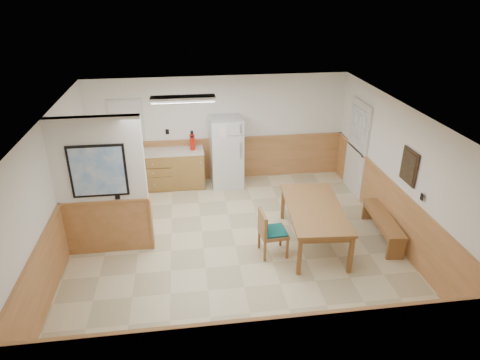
{
  "coord_description": "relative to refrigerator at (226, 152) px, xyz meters",
  "views": [
    {
      "loc": [
        -0.81,
        -6.54,
        4.48
      ],
      "look_at": [
        0.14,
        0.4,
        1.15
      ],
      "focal_mm": 32.0,
      "sensor_mm": 36.0,
      "label": 1
    }
  ],
  "objects": [
    {
      "name": "ground",
      "position": [
        -0.13,
        -2.63,
        -0.82
      ],
      "size": [
        6.0,
        6.0,
        0.0
      ],
      "primitive_type": "plane",
      "color": "beige",
      "rests_on": "ground"
    },
    {
      "name": "ceiling",
      "position": [
        -0.13,
        -2.63,
        1.68
      ],
      "size": [
        6.0,
        6.0,
        0.02
      ],
      "primitive_type": "cube",
      "color": "white",
      "rests_on": "back_wall"
    },
    {
      "name": "back_wall",
      "position": [
        -0.13,
        0.37,
        0.43
      ],
      "size": [
        6.0,
        0.02,
        2.5
      ],
      "primitive_type": "cube",
      "color": "white",
      "rests_on": "ground"
    },
    {
      "name": "right_wall",
      "position": [
        2.87,
        -2.63,
        0.43
      ],
      "size": [
        0.02,
        6.0,
        2.5
      ],
      "primitive_type": "cube",
      "color": "white",
      "rests_on": "ground"
    },
    {
      "name": "left_wall",
      "position": [
        -3.13,
        -2.63,
        0.43
      ],
      "size": [
        0.02,
        6.0,
        2.5
      ],
      "primitive_type": "cube",
      "color": "white",
      "rests_on": "ground"
    },
    {
      "name": "wainscot_back",
      "position": [
        -0.13,
        0.35,
        -0.32
      ],
      "size": [
        6.0,
        0.04,
        1.0
      ],
      "primitive_type": "cube",
      "color": "#C7824F",
      "rests_on": "ground"
    },
    {
      "name": "wainscot_right",
      "position": [
        2.85,
        -2.63,
        -0.32
      ],
      "size": [
        0.04,
        6.0,
        1.0
      ],
      "primitive_type": "cube",
      "color": "#C7824F",
      "rests_on": "ground"
    },
    {
      "name": "wainscot_left",
      "position": [
        -3.11,
        -2.63,
        -0.32
      ],
      "size": [
        0.04,
        6.0,
        1.0
      ],
      "primitive_type": "cube",
      "color": "#C7824F",
      "rests_on": "ground"
    },
    {
      "name": "partition_wall",
      "position": [
        -2.38,
        -2.43,
        0.42
      ],
      "size": [
        1.5,
        0.2,
        2.5
      ],
      "color": "white",
      "rests_on": "ground"
    },
    {
      "name": "kitchen_counter",
      "position": [
        -1.33,
        0.05,
        -0.35
      ],
      "size": [
        2.2,
        0.61,
        1.0
      ],
      "color": "olive",
      "rests_on": "ground"
    },
    {
      "name": "exterior_door",
      "position": [
        2.84,
        -0.73,
        0.24
      ],
      "size": [
        0.07,
        1.02,
        2.15
      ],
      "color": "silver",
      "rests_on": "ground"
    },
    {
      "name": "kitchen_window",
      "position": [
        -2.23,
        0.35,
        0.73
      ],
      "size": [
        0.8,
        0.04,
        1.0
      ],
      "color": "silver",
      "rests_on": "back_wall"
    },
    {
      "name": "wall_painting",
      "position": [
        2.84,
        -2.93,
        0.73
      ],
      "size": [
        0.04,
        0.5,
        0.6
      ],
      "color": "#322214",
      "rests_on": "right_wall"
    },
    {
      "name": "fluorescent_fixture",
      "position": [
        -0.93,
        -1.33,
        1.63
      ],
      "size": [
        1.2,
        0.3,
        0.09
      ],
      "color": "silver",
      "rests_on": "ceiling"
    },
    {
      "name": "refrigerator",
      "position": [
        0.0,
        0.0,
        0.0
      ],
      "size": [
        0.75,
        0.73,
        1.63
      ],
      "rotation": [
        0.0,
        0.0,
        0.04
      ],
      "color": "silver",
      "rests_on": "ground"
    },
    {
      "name": "dining_table",
      "position": [
        1.31,
        -2.71,
        -0.15
      ],
      "size": [
        1.13,
        2.02,
        0.75
      ],
      "rotation": [
        0.0,
        0.0,
        -0.08
      ],
      "color": "brown",
      "rests_on": "ground"
    },
    {
      "name": "dining_bench",
      "position": [
        2.65,
        -2.72,
        -0.48
      ],
      "size": [
        0.46,
        1.51,
        0.45
      ],
      "rotation": [
        0.0,
        0.0,
        -0.09
      ],
      "color": "brown",
      "rests_on": "ground"
    },
    {
      "name": "dining_chair",
      "position": [
        0.42,
        -2.95,
        -0.32
      ],
      "size": [
        0.68,
        0.5,
        0.85
      ],
      "rotation": [
        0.0,
        0.0,
        0.07
      ],
      "color": "brown",
      "rests_on": "ground"
    },
    {
      "name": "fire_extinguisher",
      "position": [
        -0.77,
        0.03,
        0.28
      ],
      "size": [
        0.12,
        0.12,
        0.45
      ],
      "rotation": [
        0.0,
        0.0,
        0.03
      ],
      "color": "red",
      "rests_on": "kitchen_counter"
    },
    {
      "name": "soap_bottle",
      "position": [
        -2.28,
        0.04,
        0.19
      ],
      "size": [
        0.09,
        0.09,
        0.21
      ],
      "primitive_type": "cylinder",
      "rotation": [
        0.0,
        0.0,
        0.39
      ],
      "color": "#198929",
      "rests_on": "kitchen_counter"
    }
  ]
}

